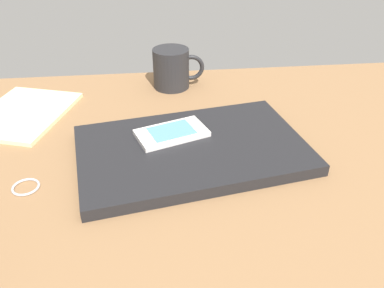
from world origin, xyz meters
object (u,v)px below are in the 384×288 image
(cell_phone_on_laptop, at_px, (172,133))
(notepad, at_px, (23,113))
(laptop_closed, at_px, (192,150))
(key_ring, at_px, (26,187))
(coffee_mug, at_px, (173,68))

(cell_phone_on_laptop, height_order, notepad, cell_phone_on_laptop)
(notepad, bearing_deg, laptop_closed, -10.60)
(notepad, xyz_separation_m, key_ring, (0.06, -0.22, -0.00))
(key_ring, bearing_deg, notepad, 104.53)
(notepad, bearing_deg, cell_phone_on_laptop, -7.99)
(laptop_closed, bearing_deg, coffee_mug, 82.78)
(laptop_closed, height_order, cell_phone_on_laptop, cell_phone_on_laptop)
(key_ring, height_order, coffee_mug, coffee_mug)
(key_ring, xyz_separation_m, coffee_mug, (0.23, 0.32, 0.04))
(laptop_closed, bearing_deg, notepad, 141.61)
(cell_phone_on_laptop, relative_size, coffee_mug, 1.19)
(key_ring, bearing_deg, coffee_mug, 54.21)
(key_ring, bearing_deg, laptop_closed, 13.51)
(laptop_closed, xyz_separation_m, key_ring, (-0.25, -0.06, -0.01))
(key_ring, relative_size, coffee_mug, 0.36)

